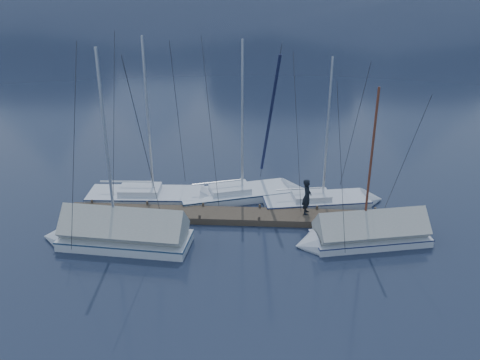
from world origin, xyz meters
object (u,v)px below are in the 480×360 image
object	(u,v)px
sailboat_covered_far	(113,235)
sailboat_open_mid	(251,193)
sailboat_open_left	(163,197)
sailboat_covered_near	(360,235)
sailboat_open_right	(331,201)
person	(307,197)

from	to	relation	value
sailboat_covered_far	sailboat_open_mid	bearing A→B (deg)	42.58
sailboat_open_left	sailboat_covered_near	distance (m)	11.01
sailboat_open_left	sailboat_covered_far	size ratio (longest dim) A/B	0.98
sailboat_open_mid	sailboat_open_right	size ratio (longest dim) A/B	1.09
sailboat_open_left	sailboat_open_mid	size ratio (longest dim) A/B	1.02
sailboat_covered_near	sailboat_open_mid	bearing A→B (deg)	137.57
sailboat_open_mid	sailboat_open_left	bearing A→B (deg)	-170.46
sailboat_open_right	person	world-z (taller)	sailboat_open_right
sailboat_open_left	sailboat_open_right	bearing A→B (deg)	0.64
sailboat_open_mid	sailboat_open_right	xyz separation A→B (m)	(4.43, -0.72, -0.01)
sailboat_open_mid	sailboat_open_right	world-z (taller)	sailboat_open_mid
sailboat_covered_near	sailboat_open_left	bearing A→B (deg)	158.25
sailboat_open_left	sailboat_open_mid	world-z (taller)	sailboat_open_left
sailboat_open_right	sailboat_covered_far	bearing A→B (deg)	-154.84
person	sailboat_open_mid	bearing A→B (deg)	57.42
sailboat_covered_near	person	size ratio (longest dim) A/B	4.42
sailboat_open_left	person	bearing A→B (deg)	-12.96
sailboat_open_left	sailboat_open_mid	xyz separation A→B (m)	(4.87, 0.82, -0.00)
sailboat_open_left	sailboat_covered_near	bearing A→B (deg)	-21.75
person	sailboat_covered_far	bearing A→B (deg)	117.68
sailboat_covered_far	person	distance (m)	9.71
sailboat_open_mid	sailboat_covered_far	bearing A→B (deg)	-137.42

